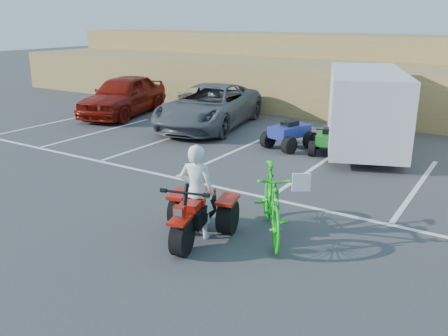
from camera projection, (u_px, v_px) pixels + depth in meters
The scene contains 11 objects.
ground at pixel (209, 238), 8.80m from camera, with size 100.00×100.00×0.00m, color #3C3C3F.
parking_stripes at pixel (331, 184), 11.63m from camera, with size 28.00×5.16×0.01m.
grass_embankment at pixel (406, 77), 20.82m from camera, with size 40.00×8.50×3.10m.
red_trike_atv at pixel (195, 240), 8.74m from camera, with size 1.29×1.72×1.12m, color #9F1309, non-canonical shape.
rider at pixel (197, 192), 8.61m from camera, with size 0.65×0.43×1.78m, color white.
green_dirt_bike at pixel (272, 202), 8.71m from camera, with size 0.63×2.24×1.35m, color #14BF19.
grey_pickup at pixel (209, 106), 17.52m from camera, with size 2.57×5.57×1.55m, color #4B4F53.
red_car at pixel (123, 95), 19.64m from camera, with size 1.95×4.86×1.65m, color maroon.
cargo_trailer at pixel (365, 107), 14.39m from camera, with size 3.75×5.55×2.40m.
quad_atv_blue at pixel (289, 148), 14.89m from camera, with size 1.11×1.49×0.97m, color navy, non-canonical shape.
quad_atv_green at pixel (327, 153), 14.29m from camera, with size 0.98×1.31×0.86m, color #155D19, non-canonical shape.
Camera 1 is at (4.51, -6.60, 3.92)m, focal length 38.00 mm.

